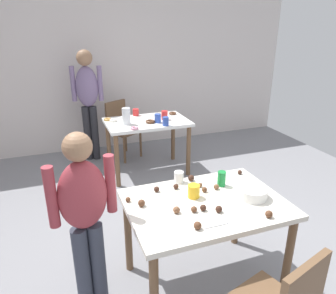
{
  "coord_description": "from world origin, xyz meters",
  "views": [
    {
      "loc": [
        -0.86,
        -2.01,
        1.97
      ],
      "look_at": [
        0.09,
        0.57,
        0.9
      ],
      "focal_mm": 34.13,
      "sensor_mm": 36.0,
      "label": 1
    }
  ],
  "objects_px": {
    "person_adult_far": "(88,96)",
    "mixing_bowl": "(253,193)",
    "dining_table_near": "(205,213)",
    "chair_far_table": "(121,126)",
    "soda_can": "(222,179)",
    "pitcher_far": "(127,116)",
    "person_girl_near": "(85,212)",
    "dining_table_far": "(147,129)"
  },
  "relations": [
    {
      "from": "pitcher_far",
      "to": "person_adult_far",
      "type": "bearing_deg",
      "value": 115.5
    },
    {
      "from": "person_girl_near",
      "to": "person_adult_far",
      "type": "height_order",
      "value": "person_adult_far"
    },
    {
      "from": "person_girl_near",
      "to": "pitcher_far",
      "type": "distance_m",
      "value": 2.15
    },
    {
      "from": "chair_far_table",
      "to": "person_girl_near",
      "type": "bearing_deg",
      "value": -106.71
    },
    {
      "from": "person_girl_near",
      "to": "soda_can",
      "type": "xyz_separation_m",
      "value": [
        1.09,
        0.11,
        0.01
      ]
    },
    {
      "from": "chair_far_table",
      "to": "pitcher_far",
      "type": "height_order",
      "value": "pitcher_far"
    },
    {
      "from": "mixing_bowl",
      "to": "soda_can",
      "type": "relative_size",
      "value": 1.8
    },
    {
      "from": "dining_table_far",
      "to": "chair_far_table",
      "type": "distance_m",
      "value": 0.75
    },
    {
      "from": "dining_table_near",
      "to": "pitcher_far",
      "type": "distance_m",
      "value": 2.1
    },
    {
      "from": "person_adult_far",
      "to": "dining_table_near",
      "type": "bearing_deg",
      "value": -80.66
    },
    {
      "from": "dining_table_near",
      "to": "chair_far_table",
      "type": "xyz_separation_m",
      "value": [
        -0.02,
        2.85,
        -0.15
      ]
    },
    {
      "from": "mixing_bowl",
      "to": "person_girl_near",
      "type": "bearing_deg",
      "value": 173.41
    },
    {
      "from": "soda_can",
      "to": "pitcher_far",
      "type": "height_order",
      "value": "pitcher_far"
    },
    {
      "from": "dining_table_far",
      "to": "person_adult_far",
      "type": "bearing_deg",
      "value": 132.02
    },
    {
      "from": "dining_table_far",
      "to": "mixing_bowl",
      "type": "relative_size",
      "value": 4.99
    },
    {
      "from": "person_adult_far",
      "to": "mixing_bowl",
      "type": "xyz_separation_m",
      "value": [
        0.83,
        -2.95,
        -0.2
      ]
    },
    {
      "from": "dining_table_far",
      "to": "person_adult_far",
      "type": "xyz_separation_m",
      "value": [
        -0.67,
        0.74,
        0.36
      ]
    },
    {
      "from": "dining_table_near",
      "to": "chair_far_table",
      "type": "relative_size",
      "value": 1.32
    },
    {
      "from": "person_girl_near",
      "to": "soda_can",
      "type": "bearing_deg",
      "value": 5.71
    },
    {
      "from": "chair_far_table",
      "to": "mixing_bowl",
      "type": "relative_size",
      "value": 3.96
    },
    {
      "from": "dining_table_far",
      "to": "pitcher_far",
      "type": "xyz_separation_m",
      "value": [
        -0.29,
        -0.06,
        0.22
      ]
    },
    {
      "from": "soda_can",
      "to": "pitcher_far",
      "type": "xyz_separation_m",
      "value": [
        -0.32,
        1.91,
        0.05
      ]
    },
    {
      "from": "person_adult_far",
      "to": "mixing_bowl",
      "type": "height_order",
      "value": "person_adult_far"
    },
    {
      "from": "person_adult_far",
      "to": "soda_can",
      "type": "xyz_separation_m",
      "value": [
        0.7,
        -2.7,
        -0.18
      ]
    },
    {
      "from": "pitcher_far",
      "to": "chair_far_table",
      "type": "bearing_deg",
      "value": 84.74
    },
    {
      "from": "pitcher_far",
      "to": "mixing_bowl",
      "type": "bearing_deg",
      "value": -78.21
    },
    {
      "from": "dining_table_far",
      "to": "person_adult_far",
      "type": "relative_size",
      "value": 0.67
    },
    {
      "from": "dining_table_near",
      "to": "person_girl_near",
      "type": "relative_size",
      "value": 0.85
    },
    {
      "from": "soda_can",
      "to": "pitcher_far",
      "type": "relative_size",
      "value": 0.57
    },
    {
      "from": "person_girl_near",
      "to": "person_adult_far",
      "type": "relative_size",
      "value": 0.83
    },
    {
      "from": "dining_table_far",
      "to": "pitcher_far",
      "type": "bearing_deg",
      "value": -168.76
    },
    {
      "from": "person_girl_near",
      "to": "mixing_bowl",
      "type": "xyz_separation_m",
      "value": [
        1.21,
        -0.14,
        -0.02
      ]
    },
    {
      "from": "person_girl_near",
      "to": "dining_table_near",
      "type": "bearing_deg",
      "value": -5.04
    },
    {
      "from": "person_girl_near",
      "to": "mixing_bowl",
      "type": "height_order",
      "value": "person_girl_near"
    },
    {
      "from": "chair_far_table",
      "to": "soda_can",
      "type": "height_order",
      "value": "soda_can"
    },
    {
      "from": "dining_table_near",
      "to": "dining_table_far",
      "type": "relative_size",
      "value": 1.05
    },
    {
      "from": "dining_table_near",
      "to": "pitcher_far",
      "type": "xyz_separation_m",
      "value": [
        -0.09,
        2.09,
        0.21
      ]
    },
    {
      "from": "chair_far_table",
      "to": "person_adult_far",
      "type": "height_order",
      "value": "person_adult_far"
    },
    {
      "from": "pitcher_far",
      "to": "soda_can",
      "type": "bearing_deg",
      "value": -80.36
    },
    {
      "from": "chair_far_table",
      "to": "mixing_bowl",
      "type": "bearing_deg",
      "value": -82.57
    },
    {
      "from": "dining_table_near",
      "to": "chair_far_table",
      "type": "height_order",
      "value": "chair_far_table"
    },
    {
      "from": "mixing_bowl",
      "to": "pitcher_far",
      "type": "xyz_separation_m",
      "value": [
        -0.45,
        2.15,
        0.07
      ]
    }
  ]
}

